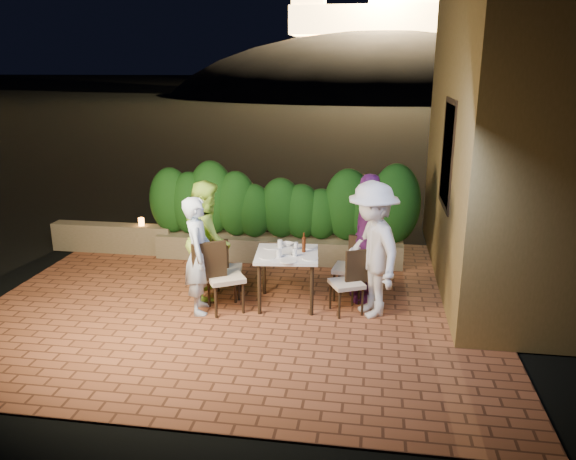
% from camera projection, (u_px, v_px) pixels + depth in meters
% --- Properties ---
extents(ground, '(400.00, 400.00, 0.00)m').
position_uv_depth(ground, '(235.00, 316.00, 7.53)').
color(ground, black).
rests_on(ground, ground).
extents(terrace_floor, '(7.00, 6.00, 0.15)m').
position_uv_depth(terrace_floor, '(243.00, 305.00, 8.02)').
color(terrace_floor, brown).
rests_on(terrace_floor, ground).
extents(building_wall, '(1.60, 5.00, 5.00)m').
position_uv_depth(building_wall, '(503.00, 116.00, 8.19)').
color(building_wall, olive).
rests_on(building_wall, ground).
extents(window_pane, '(0.08, 1.00, 1.40)m').
position_uv_depth(window_pane, '(450.00, 154.00, 7.97)').
color(window_pane, black).
rests_on(window_pane, building_wall).
extents(window_frame, '(0.06, 1.15, 1.55)m').
position_uv_depth(window_frame, '(449.00, 154.00, 7.97)').
color(window_frame, black).
rests_on(window_frame, building_wall).
extents(planter, '(4.20, 0.55, 0.40)m').
position_uv_depth(planter, '(278.00, 248.00, 9.62)').
color(planter, '#736849').
rests_on(planter, ground).
extents(hedge, '(4.00, 0.70, 1.10)m').
position_uv_depth(hedge, '(278.00, 206.00, 9.41)').
color(hedge, '#144011').
rests_on(hedge, planter).
extents(parapet, '(2.20, 0.30, 0.50)m').
position_uv_depth(parapet, '(113.00, 238.00, 10.04)').
color(parapet, '#736849').
rests_on(parapet, ground).
extents(hill, '(52.00, 40.00, 22.00)m').
position_uv_depth(hill, '(377.00, 130.00, 65.26)').
color(hill, black).
rests_on(hill, ground).
extents(dining_table, '(0.93, 0.93, 0.75)m').
position_uv_depth(dining_table, '(287.00, 279.00, 7.76)').
color(dining_table, white).
rests_on(dining_table, ground).
extents(plate_nw, '(0.21, 0.21, 0.01)m').
position_uv_depth(plate_nw, '(267.00, 257.00, 7.47)').
color(plate_nw, white).
rests_on(plate_nw, dining_table).
extents(plate_sw, '(0.20, 0.20, 0.01)m').
position_uv_depth(plate_sw, '(271.00, 247.00, 7.88)').
color(plate_sw, white).
rests_on(plate_sw, dining_table).
extents(plate_ne, '(0.22, 0.22, 0.01)m').
position_uv_depth(plate_ne, '(310.00, 258.00, 7.44)').
color(plate_ne, white).
rests_on(plate_ne, dining_table).
extents(plate_se, '(0.20, 0.20, 0.01)m').
position_uv_depth(plate_se, '(310.00, 247.00, 7.89)').
color(plate_se, white).
rests_on(plate_se, dining_table).
extents(plate_centre, '(0.24, 0.24, 0.01)m').
position_uv_depth(plate_centre, '(285.00, 253.00, 7.64)').
color(plate_centre, white).
rests_on(plate_centre, dining_table).
extents(plate_front, '(0.22, 0.22, 0.01)m').
position_uv_depth(plate_front, '(288.00, 261.00, 7.33)').
color(plate_front, white).
rests_on(plate_front, dining_table).
extents(glass_nw, '(0.07, 0.07, 0.12)m').
position_uv_depth(glass_nw, '(279.00, 253.00, 7.47)').
color(glass_nw, silver).
rests_on(glass_nw, dining_table).
extents(glass_sw, '(0.07, 0.07, 0.12)m').
position_uv_depth(glass_sw, '(280.00, 244.00, 7.85)').
color(glass_sw, silver).
rests_on(glass_sw, dining_table).
extents(glass_ne, '(0.06, 0.06, 0.11)m').
position_uv_depth(glass_ne, '(295.00, 253.00, 7.51)').
color(glass_ne, silver).
rests_on(glass_ne, dining_table).
extents(glass_se, '(0.06, 0.06, 0.10)m').
position_uv_depth(glass_se, '(296.00, 246.00, 7.80)').
color(glass_se, silver).
rests_on(glass_se, dining_table).
extents(beer_bottle, '(0.05, 0.05, 0.27)m').
position_uv_depth(beer_bottle, '(304.00, 243.00, 7.66)').
color(beer_bottle, '#431C0B').
rests_on(beer_bottle, dining_table).
extents(bowl, '(0.21, 0.21, 0.04)m').
position_uv_depth(bowl, '(287.00, 244.00, 7.97)').
color(bowl, white).
rests_on(bowl, dining_table).
extents(chair_left_front, '(0.63, 0.63, 0.99)m').
position_uv_depth(chair_left_front, '(225.00, 276.00, 7.53)').
color(chair_left_front, black).
rests_on(chair_left_front, ground).
extents(chair_left_back, '(0.46, 0.46, 0.86)m').
position_uv_depth(chair_left_back, '(228.00, 268.00, 8.03)').
color(chair_left_back, black).
rests_on(chair_left_back, ground).
extents(chair_right_front, '(0.54, 0.54, 0.87)m').
position_uv_depth(chair_right_front, '(347.00, 282.00, 7.48)').
color(chair_right_front, black).
rests_on(chair_right_front, ground).
extents(chair_right_back, '(0.50, 0.50, 0.94)m').
position_uv_depth(chair_right_back, '(350.00, 267.00, 7.94)').
color(chair_right_back, black).
rests_on(chair_right_back, ground).
extents(diner_blue, '(0.50, 0.65, 1.59)m').
position_uv_depth(diner_blue, '(199.00, 255.00, 7.43)').
color(diner_blue, silver).
rests_on(diner_blue, ground).
extents(diner_green, '(0.86, 0.98, 1.68)m').
position_uv_depth(diner_green, '(208.00, 239.00, 7.98)').
color(diner_green, '#ABE347').
rests_on(diner_green, ground).
extents(diner_white, '(1.13, 1.35, 1.81)m').
position_uv_depth(diner_white, '(372.00, 250.00, 7.30)').
color(diner_white, silver).
rests_on(diner_white, ground).
extents(diner_purple, '(0.68, 1.14, 1.82)m').
position_uv_depth(diner_purple, '(368.00, 238.00, 7.81)').
color(diner_purple, '#6C2673').
rests_on(diner_purple, ground).
extents(parapet_lamp, '(0.10, 0.10, 0.14)m').
position_uv_depth(parapet_lamp, '(141.00, 222.00, 9.87)').
color(parapet_lamp, orange).
rests_on(parapet_lamp, parapet).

